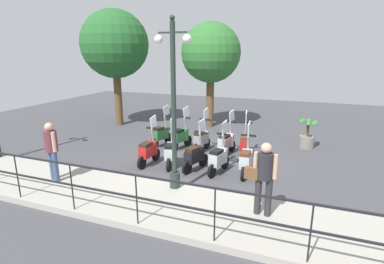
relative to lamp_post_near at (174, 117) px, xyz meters
name	(u,v)px	position (x,y,z in m)	size (l,w,h in m)	color
ground_plane	(204,161)	(2.40, 0.02, -1.97)	(28.00, 28.00, 0.00)	#424247
promenade_walkway	(161,203)	(-0.75, 0.02, -1.90)	(2.20, 20.00, 0.15)	#A39E93
fence_railing	(136,189)	(-1.80, 0.02, -1.07)	(0.04, 16.03, 1.07)	black
lamp_post_near	(174,117)	(0.00, 0.00, 0.00)	(0.26, 0.90, 4.13)	#232D28
pedestrian_with_bag	(264,174)	(-0.55, -2.25, -0.90)	(0.34, 0.65, 1.59)	#28282D
pedestrian_distant	(51,147)	(-0.75, 3.18, -0.89)	(0.42, 0.46, 1.59)	#384C70
tree_large	(115,45)	(5.76, 5.53, 1.82)	(3.12, 3.12, 5.38)	brown
tree_distant	(211,53)	(7.03, 1.28, 1.44)	(2.72, 2.72, 4.81)	brown
potted_palm	(307,136)	(5.12, -3.11, -1.53)	(1.06, 0.66, 1.05)	slate
scooter_near_0	(246,159)	(1.76, -1.47, -1.49)	(1.23, 0.44, 1.54)	black
scooter_near_1	(219,158)	(1.62, -0.69, -1.49)	(1.22, 0.49, 1.54)	black
scooter_near_2	(195,155)	(1.58, 0.03, -1.49)	(1.20, 0.54, 1.54)	black
scooter_near_3	(171,152)	(1.62, 0.86, -1.49)	(1.21, 0.53, 1.54)	black
scooter_near_4	(149,150)	(1.50, 1.57, -1.49)	(1.23, 0.44, 1.54)	black
scooter_far_0	(245,143)	(3.32, -1.13, -1.49)	(1.23, 0.45, 1.54)	black
scooter_far_1	(226,142)	(3.27, -0.50, -1.49)	(1.21, 0.52, 1.54)	black
scooter_far_2	(202,139)	(3.31, 0.42, -1.49)	(1.23, 0.46, 1.54)	black
scooter_far_3	(181,136)	(3.37, 1.26, -1.49)	(1.20, 0.54, 1.54)	black
scooter_far_4	(161,134)	(3.39, 2.07, -1.49)	(1.21, 0.51, 1.54)	black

